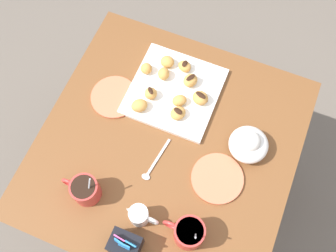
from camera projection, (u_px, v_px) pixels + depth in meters
ground_plane at (167, 195)px, 2.00m from camera, size 8.00×8.00×0.00m
dining_table at (167, 159)px, 1.47m from camera, size 0.84×0.86×0.72m
pastry_plate_square at (174, 91)px, 1.41m from camera, size 0.30×0.30×0.02m
coffee_mug_red_left at (189, 233)px, 1.18m from camera, size 0.13×0.09×0.14m
coffee_mug_red_right at (85, 190)px, 1.23m from camera, size 0.13×0.09×0.13m
cream_pitcher_white at (139, 215)px, 1.21m from camera, size 0.10×0.06×0.07m
sugar_caddy at (125, 245)px, 1.17m from camera, size 0.09×0.07×0.11m
ice_cream_bowl at (249, 144)px, 1.30m from camera, size 0.13×0.13×0.10m
saucer_coral_left at (217, 178)px, 1.29m from camera, size 0.17×0.17×0.01m
saucer_coral_right at (114, 97)px, 1.41m from camera, size 0.16×0.16×0.01m
loose_spoon_near_saucer at (154, 165)px, 1.31m from camera, size 0.04×0.16×0.01m
beignet_0 at (190, 80)px, 1.40m from camera, size 0.06×0.07×0.04m
chocolate_drizzle_0 at (191, 77)px, 1.38m from camera, size 0.03×0.04×0.00m
beignet_1 at (178, 113)px, 1.35m from camera, size 0.07×0.07×0.03m
chocolate_drizzle_1 at (178, 111)px, 1.33m from camera, size 0.04×0.03×0.00m
beignet_2 at (146, 69)px, 1.42m from camera, size 0.05×0.06×0.04m
beignet_3 at (151, 93)px, 1.38m from camera, size 0.06×0.06×0.04m
chocolate_drizzle_3 at (151, 91)px, 1.36m from camera, size 0.03×0.03×0.00m
beignet_4 at (139, 106)px, 1.36m from camera, size 0.07×0.07×0.04m
beignet_5 at (200, 98)px, 1.37m from camera, size 0.07×0.07×0.04m
chocolate_drizzle_5 at (201, 95)px, 1.35m from camera, size 0.04×0.03×0.00m
beignet_6 at (185, 66)px, 1.42m from camera, size 0.06×0.06×0.03m
chocolate_drizzle_6 at (185, 64)px, 1.41m from camera, size 0.02×0.03×0.00m
beignet_7 at (167, 62)px, 1.43m from camera, size 0.05×0.05×0.04m
beignet_8 at (164, 74)px, 1.41m from camera, size 0.05×0.06×0.04m
beignet_9 at (179, 101)px, 1.37m from camera, size 0.06×0.06×0.03m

